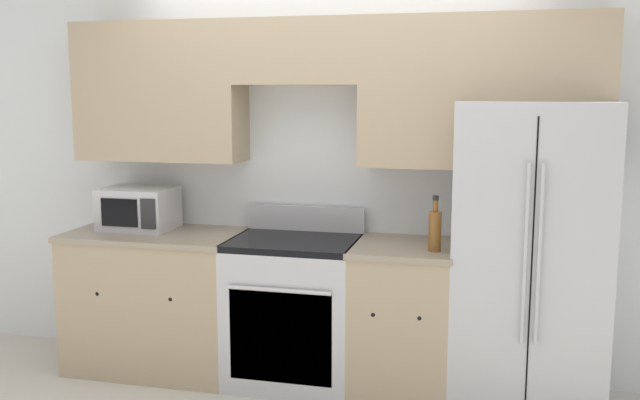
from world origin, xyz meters
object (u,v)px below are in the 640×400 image
Objects in this scene: oven_range at (294,310)px; microwave at (139,208)px; refrigerator at (529,256)px; bottle at (435,229)px.

oven_range is 2.37× the size of microwave.
refrigerator is 0.57m from bottle.
refrigerator is 5.53× the size of bottle.
refrigerator is (1.39, 0.04, 0.42)m from oven_range.
microwave is 1.96m from bottle.
refrigerator reaches higher than bottle.
oven_range is at bearing 171.85° from bottle.
oven_range is 0.61× the size of refrigerator.
microwave is (-1.08, 0.07, 0.59)m from oven_range.
refrigerator is at bearing 1.59° from oven_range.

